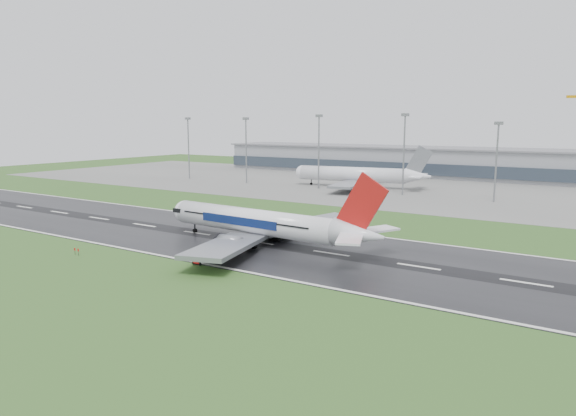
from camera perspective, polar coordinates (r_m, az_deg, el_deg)
The scene contains 12 objects.
ground at distance 138.70m, azimuth -10.01°, elevation -2.78°, with size 520.00×520.00×0.00m, color #2A501D.
runway at distance 138.69m, azimuth -10.01°, elevation -2.76°, with size 400.00×45.00×0.10m, color black.
apron at distance 244.40m, azimuth 10.22°, elevation 2.43°, with size 400.00×130.00×0.08m, color slate.
terminal at distance 299.83m, azimuth 14.67°, elevation 4.95°, with size 240.00×36.00×15.00m, color gray.
main_airliner at distance 121.71m, azimuth -2.42°, elevation 0.02°, with size 60.81×57.91×17.95m, color white, non-canonical shape.
parked_airliner at distance 236.01m, azimuth 7.73°, elevation 4.54°, with size 63.74×59.34×18.68m, color white, non-canonical shape.
runway_sign at distance 107.78m, azimuth -10.06°, elevation -5.99°, with size 2.30×0.26×1.04m, color black, non-canonical shape.
floodmast_0 at distance 275.22m, azimuth -10.90°, elevation 6.35°, with size 0.64×0.64×30.62m, color gray.
floodmast_1 at distance 250.95m, azimuth -4.64°, elevation 6.19°, with size 0.64×0.64×30.39m, color gray.
floodmast_2 at distance 228.97m, azimuth 3.41°, elevation 6.04°, with size 0.64×0.64×31.38m, color gray.
floodmast_3 at distance 212.71m, azimuth 12.65°, elevation 5.59°, with size 0.64×0.64×31.48m, color gray.
floodmast_4 at distance 203.52m, azimuth 21.98°, elevation 4.52°, with size 0.64×0.64×28.19m, color gray.
Camera 1 is at (92.28, -99.49, 28.70)m, focal length 32.24 mm.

